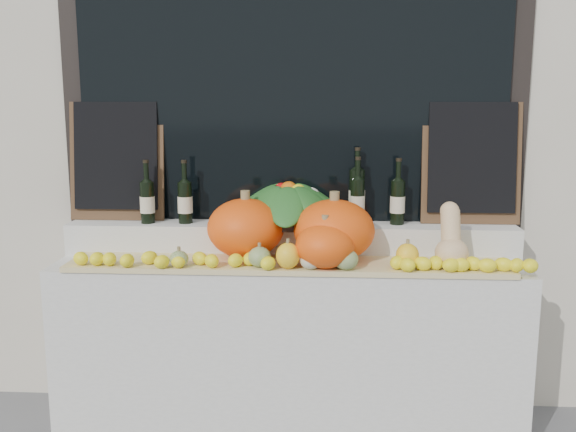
{
  "coord_description": "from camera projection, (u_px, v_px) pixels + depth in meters",
  "views": [
    {
      "loc": [
        0.18,
        -1.57,
        1.68
      ],
      "look_at": [
        0.0,
        1.45,
        1.12
      ],
      "focal_mm": 40.0,
      "sensor_mm": 36.0,
      "label": 1
    }
  ],
  "objects": [
    {
      "name": "decorative_gourds",
      "position": [
        314.0,
        257.0,
        2.95
      ],
      "size": [
        1.15,
        0.17,
        0.14
      ],
      "color": "#31621D",
      "rests_on": "straw_bedding"
    },
    {
      "name": "chalkboard_right",
      "position": [
        472.0,
        161.0,
        3.26
      ],
      "size": [
        0.5,
        0.1,
        0.62
      ],
      "rotation": [
        -0.12,
        0.0,
        0.0
      ],
      "color": "#4C331E",
      "rests_on": "rear_tier"
    },
    {
      "name": "pumpkin_center",
      "position": [
        325.0,
        246.0,
        2.95
      ],
      "size": [
        0.36,
        0.36,
        0.21
      ],
      "primitive_type": "ellipsoid",
      "rotation": [
        0.0,
        0.0,
        -0.39
      ],
      "color": "#FF550D",
      "rests_on": "straw_bedding"
    },
    {
      "name": "wine_bottle_near_right",
      "position": [
        357.0,
        201.0,
        3.26
      ],
      "size": [
        0.08,
        0.08,
        0.35
      ],
      "color": "black",
      "rests_on": "rear_tier"
    },
    {
      "name": "wine_bottle_far_left",
      "position": [
        147.0,
        202.0,
        3.3
      ],
      "size": [
        0.08,
        0.08,
        0.33
      ],
      "color": "black",
      "rests_on": "rear_tier"
    },
    {
      "name": "butternut_squash",
      "position": [
        451.0,
        241.0,
        2.97
      ],
      "size": [
        0.15,
        0.21,
        0.29
      ],
      "color": "#E4B886",
      "rests_on": "straw_bedding"
    },
    {
      "name": "wine_bottle_far_right",
      "position": [
        397.0,
        201.0,
        3.27
      ],
      "size": [
        0.08,
        0.08,
        0.34
      ],
      "color": "black",
      "rests_on": "rear_tier"
    },
    {
      "name": "wine_bottle_tall",
      "position": [
        357.0,
        196.0,
        3.3
      ],
      "size": [
        0.08,
        0.08,
        0.39
      ],
      "color": "black",
      "rests_on": "rear_tier"
    },
    {
      "name": "display_sill",
      "position": [
        289.0,
        344.0,
        3.27
      ],
      "size": [
        2.3,
        0.55,
        0.88
      ],
      "primitive_type": "cube",
      "color": "silver",
      "rests_on": "ground"
    },
    {
      "name": "chalkboard_left",
      "position": [
        116.0,
        159.0,
        3.36
      ],
      "size": [
        0.5,
        0.1,
        0.62
      ],
      "rotation": [
        -0.12,
        0.0,
        0.0
      ],
      "color": "#4C331E",
      "rests_on": "rear_tier"
    },
    {
      "name": "pumpkin_left",
      "position": [
        246.0,
        228.0,
        3.14
      ],
      "size": [
        0.45,
        0.45,
        0.29
      ],
      "primitive_type": "ellipsoid",
      "rotation": [
        0.0,
        0.0,
        0.2
      ],
      "color": "#FF550D",
      "rests_on": "straw_bedding"
    },
    {
      "name": "produce_bowl",
      "position": [
        289.0,
        203.0,
        3.27
      ],
      "size": [
        0.64,
        0.64,
        0.23
      ],
      "color": "black",
      "rests_on": "rear_tier"
    },
    {
      "name": "lemon_heap",
      "position": [
        286.0,
        261.0,
        2.95
      ],
      "size": [
        2.2,
        0.16,
        0.06
      ],
      "primitive_type": null,
      "color": "#FFF11A",
      "rests_on": "straw_bedding"
    },
    {
      "name": "rear_tier",
      "position": [
        291.0,
        238.0,
        3.32
      ],
      "size": [
        2.3,
        0.25,
        0.16
      ],
      "primitive_type": "cube",
      "color": "silver",
      "rests_on": "display_sill"
    },
    {
      "name": "straw_bedding",
      "position": [
        287.0,
        265.0,
        3.07
      ],
      "size": [
        2.1,
        0.32,
        0.02
      ],
      "primitive_type": "cube",
      "color": "tan",
      "rests_on": "display_sill"
    },
    {
      "name": "pumpkin_right",
      "position": [
        334.0,
        230.0,
        3.08
      ],
      "size": [
        0.44,
        0.44,
        0.3
      ],
      "primitive_type": "ellipsoid",
      "rotation": [
        0.0,
        0.0,
        -0.14
      ],
      "color": "#FF550D",
      "rests_on": "straw_bedding"
    },
    {
      "name": "wine_bottle_near_left",
      "position": [
        185.0,
        202.0,
        3.3
      ],
      "size": [
        0.08,
        0.08,
        0.33
      ],
      "color": "black",
      "rests_on": "rear_tier"
    }
  ]
}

